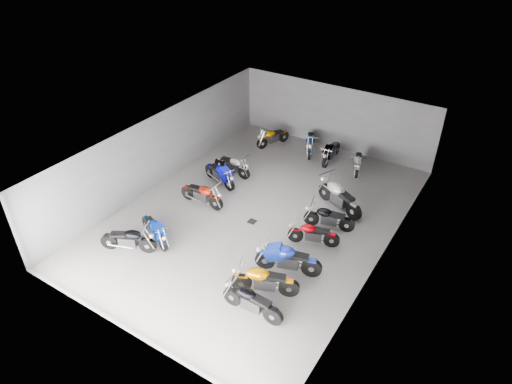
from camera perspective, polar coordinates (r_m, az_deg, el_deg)
ground at (r=18.35m, az=0.36°, el=-2.91°), size 14.00×14.00×0.00m
wall_back at (r=22.99m, az=9.80°, el=9.17°), size 10.00×0.10×3.20m
wall_left at (r=20.19m, az=-11.79°, el=5.35°), size 0.10×14.00×3.20m
wall_right at (r=15.85m, az=15.92°, el=-3.89°), size 0.10×14.00×3.20m
ceiling at (r=16.64m, az=0.40°, el=6.05°), size 10.00×14.00×0.04m
drain_grate at (r=18.01m, az=-0.49°, el=-3.69°), size 0.32×0.32×0.01m
motorcycle_left_a at (r=16.97m, az=-15.65°, el=-5.75°), size 1.95×0.96×0.91m
motorcycle_left_b at (r=17.22m, az=-12.55°, el=-4.64°), size 1.91×0.91×0.89m
motorcycle_left_d at (r=18.81m, az=-6.74°, el=-0.29°), size 2.08×0.40×0.92m
motorcycle_left_e at (r=20.11m, az=-4.54°, el=2.26°), size 1.99×0.77×0.90m
motorcycle_left_f at (r=20.78m, az=-2.97°, el=3.38°), size 2.00×0.43×0.88m
motorcycle_right_a at (r=14.20m, az=-0.57°, el=-13.51°), size 2.10×0.41×0.92m
motorcycle_right_b at (r=14.78m, az=1.04°, el=-11.00°), size 2.09×1.02×0.98m
motorcycle_right_c at (r=15.52m, az=3.94°, el=-8.37°), size 2.23×0.87×1.01m
motorcycle_right_d at (r=16.79m, az=7.13°, el=-5.21°), size 1.85×0.77×0.84m
motorcycle_right_e at (r=17.63m, az=9.06°, el=-3.20°), size 1.94×0.64×0.87m
motorcycle_right_f at (r=18.71m, az=10.35°, el=-0.57°), size 2.26×1.10×1.05m
motorcycle_back_b at (r=23.30m, az=2.08°, el=6.90°), size 0.88×1.84×0.86m
motorcycle_back_c at (r=22.74m, az=6.80°, el=6.13°), size 1.03×2.03×0.95m
motorcycle_back_d at (r=22.11m, az=9.36°, el=4.97°), size 0.44×2.06×0.90m
motorcycle_back_e at (r=21.55m, az=12.62°, el=3.65°), size 0.72×1.81×0.82m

